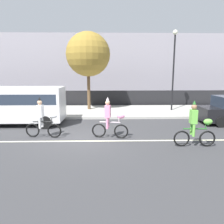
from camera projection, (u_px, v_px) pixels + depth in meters
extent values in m
plane|color=#38383A|center=(82.00, 138.00, 10.21)|extent=(80.00, 80.00, 0.00)
cube|color=beige|center=(81.00, 141.00, 9.72)|extent=(36.00, 0.14, 0.01)
cube|color=#ADAAA3|center=(91.00, 111.00, 16.58)|extent=(60.00, 5.00, 0.15)
cube|color=black|center=(94.00, 98.00, 19.32)|extent=(40.00, 0.08, 1.40)
cube|color=#99939E|center=(114.00, 68.00, 27.31)|extent=(28.00, 8.00, 7.04)
torus|color=black|center=(54.00, 131.00, 10.17)|extent=(0.67, 0.14, 0.67)
torus|color=black|center=(33.00, 130.00, 10.26)|extent=(0.67, 0.14, 0.67)
cylinder|color=black|center=(43.00, 122.00, 10.14)|extent=(0.97, 0.15, 0.05)
cylinder|color=black|center=(40.00, 120.00, 10.13)|extent=(0.04, 0.04, 0.18)
cylinder|color=black|center=(52.00, 120.00, 10.08)|extent=(0.04, 0.04, 0.23)
cylinder|color=black|center=(51.00, 117.00, 10.06)|extent=(0.09, 0.50, 0.03)
ellipsoid|color=white|center=(53.00, 116.00, 10.04)|extent=(0.38, 0.24, 0.24)
cube|color=white|center=(40.00, 111.00, 10.05)|extent=(0.27, 0.34, 0.56)
sphere|color=tan|center=(40.00, 102.00, 9.98)|extent=(0.22, 0.22, 0.22)
cone|color=black|center=(39.00, 99.00, 9.95)|extent=(0.14, 0.14, 0.16)
cylinder|color=white|center=(40.00, 123.00, 10.02)|extent=(0.11, 0.11, 0.48)
cylinder|color=white|center=(42.00, 122.00, 10.29)|extent=(0.11, 0.11, 0.48)
torus|color=black|center=(121.00, 131.00, 10.07)|extent=(0.67, 0.19, 0.67)
torus|color=black|center=(99.00, 130.00, 10.23)|extent=(0.67, 0.19, 0.67)
cylinder|color=silver|center=(110.00, 122.00, 10.07)|extent=(0.96, 0.22, 0.05)
cylinder|color=silver|center=(107.00, 120.00, 10.08)|extent=(0.04, 0.04, 0.18)
cylinder|color=silver|center=(119.00, 120.00, 9.99)|extent=(0.04, 0.04, 0.23)
cylinder|color=silver|center=(119.00, 118.00, 9.97)|extent=(0.12, 0.50, 0.03)
ellipsoid|color=pink|center=(121.00, 116.00, 9.94)|extent=(0.39, 0.26, 0.24)
cube|color=pink|center=(108.00, 111.00, 9.99)|extent=(0.29, 0.36, 0.56)
sphere|color=tan|center=(108.00, 103.00, 9.92)|extent=(0.22, 0.22, 0.22)
cone|color=silver|center=(108.00, 99.00, 9.89)|extent=(0.14, 0.14, 0.16)
cylinder|color=pink|center=(107.00, 124.00, 9.96)|extent=(0.11, 0.11, 0.48)
cylinder|color=pink|center=(108.00, 122.00, 10.23)|extent=(0.11, 0.11, 0.48)
torus|color=black|center=(207.00, 139.00, 8.98)|extent=(0.67, 0.10, 0.67)
torus|color=black|center=(182.00, 138.00, 9.00)|extent=(0.67, 0.10, 0.67)
cylinder|color=#266626|center=(195.00, 129.00, 8.91)|extent=(0.97, 0.09, 0.05)
cylinder|color=#266626|center=(192.00, 127.00, 8.90)|extent=(0.04, 0.04, 0.18)
cylinder|color=#266626|center=(206.00, 126.00, 8.89)|extent=(0.04, 0.04, 0.23)
cylinder|color=#266626|center=(206.00, 123.00, 8.86)|extent=(0.05, 0.50, 0.03)
ellipsoid|color=#72CC4C|center=(208.00, 122.00, 8.85)|extent=(0.37, 0.21, 0.24)
cube|color=#72CC4C|center=(193.00, 117.00, 8.82)|extent=(0.25, 0.33, 0.56)
sphere|color=#9E7051|center=(194.00, 107.00, 8.75)|extent=(0.22, 0.22, 0.22)
cone|color=#266626|center=(194.00, 102.00, 8.71)|extent=(0.14, 0.14, 0.16)
cylinder|color=#72CC4C|center=(194.00, 131.00, 8.78)|extent=(0.11, 0.11, 0.48)
cylinder|color=#72CC4C|center=(191.00, 129.00, 9.06)|extent=(0.11, 0.11, 0.48)
cube|color=white|center=(19.00, 104.00, 12.54)|extent=(5.00, 2.00, 1.90)
cube|color=#283342|center=(26.00, 98.00, 12.49)|extent=(3.90, 2.02, 0.56)
cylinder|color=black|center=(45.00, 122.00, 11.76)|extent=(0.70, 0.22, 0.70)
cylinder|color=black|center=(54.00, 115.00, 13.73)|extent=(0.70, 0.22, 0.70)
cylinder|color=black|center=(221.00, 122.00, 12.07)|extent=(0.60, 0.20, 0.60)
cylinder|color=black|center=(207.00, 116.00, 13.77)|extent=(0.60, 0.20, 0.60)
cylinder|color=black|center=(173.00, 74.00, 16.23)|extent=(0.12, 0.12, 5.50)
sphere|color=#EAEACC|center=(175.00, 32.00, 15.69)|extent=(0.36, 0.36, 0.36)
cylinder|color=brown|center=(89.00, 90.00, 16.87)|extent=(0.24, 0.24, 3.02)
sphere|color=olive|center=(88.00, 54.00, 16.39)|extent=(3.32, 3.32, 3.32)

